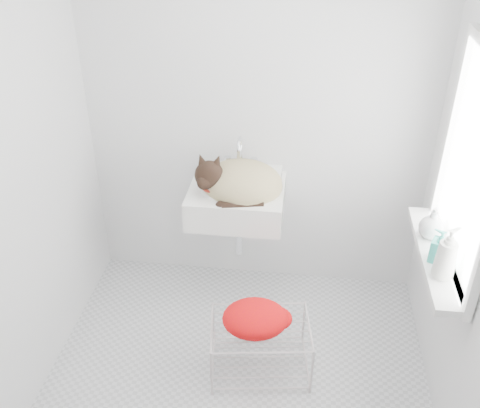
# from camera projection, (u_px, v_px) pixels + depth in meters

# --- Properties ---
(floor) EXTENTS (2.20, 2.00, 0.02)m
(floor) POSITION_uv_depth(u_px,v_px,m) (237.00, 377.00, 3.16)
(floor) COLOR silver
(floor) RESTS_ON ground
(back_wall) EXTENTS (2.20, 0.02, 2.50)m
(back_wall) POSITION_uv_depth(u_px,v_px,m) (257.00, 112.00, 3.36)
(back_wall) COLOR silver
(back_wall) RESTS_ON ground
(left_wall) EXTENTS (0.02, 2.00, 2.50)m
(left_wall) POSITION_uv_depth(u_px,v_px,m) (11.00, 178.00, 2.63)
(left_wall) COLOR silver
(left_wall) RESTS_ON ground
(window_glass) EXTENTS (0.01, 0.80, 1.00)m
(window_glass) POSITION_uv_depth(u_px,v_px,m) (473.00, 167.00, 2.51)
(window_glass) COLOR white
(window_glass) RESTS_ON right_wall
(window_frame) EXTENTS (0.04, 0.90, 1.10)m
(window_frame) POSITION_uv_depth(u_px,v_px,m) (470.00, 167.00, 2.51)
(window_frame) COLOR white
(window_frame) RESTS_ON right_wall
(windowsill) EXTENTS (0.16, 0.88, 0.04)m
(windowsill) POSITION_uv_depth(u_px,v_px,m) (435.00, 256.00, 2.79)
(windowsill) COLOR white
(windowsill) RESTS_ON right_wall
(sink) EXTENTS (0.59, 0.51, 0.23)m
(sink) POSITION_uv_depth(u_px,v_px,m) (237.00, 188.00, 3.36)
(sink) COLOR white
(sink) RESTS_ON back_wall
(faucet) EXTENTS (0.21, 0.15, 0.21)m
(faucet) POSITION_uv_depth(u_px,v_px,m) (241.00, 154.00, 3.43)
(faucet) COLOR silver
(faucet) RESTS_ON sink
(cat) EXTENTS (0.52, 0.43, 0.33)m
(cat) POSITION_uv_depth(u_px,v_px,m) (238.00, 183.00, 3.32)
(cat) COLOR #C8B68B
(cat) RESTS_ON sink
(wire_rack) EXTENTS (0.60, 0.46, 0.33)m
(wire_rack) POSITION_uv_depth(u_px,v_px,m) (260.00, 349.00, 3.15)
(wire_rack) COLOR beige
(wire_rack) RESTS_ON floor
(towel) EXTENTS (0.40, 0.31, 0.15)m
(towel) POSITION_uv_depth(u_px,v_px,m) (255.00, 325.00, 3.02)
(towel) COLOR red
(towel) RESTS_ON wire_rack
(bottle_a) EXTENTS (0.12, 0.12, 0.23)m
(bottle_a) POSITION_uv_depth(u_px,v_px,m) (441.00, 276.00, 2.62)
(bottle_a) COLOR silver
(bottle_a) RESTS_ON windowsill
(bottle_b) EXTENTS (0.11, 0.11, 0.18)m
(bottle_b) POSITION_uv_depth(u_px,v_px,m) (437.00, 261.00, 2.72)
(bottle_b) COLOR teal
(bottle_b) RESTS_ON windowsill
(bottle_c) EXTENTS (0.14, 0.14, 0.17)m
(bottle_c) POSITION_uv_depth(u_px,v_px,m) (429.00, 237.00, 2.90)
(bottle_c) COLOR silver
(bottle_c) RESTS_ON windowsill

